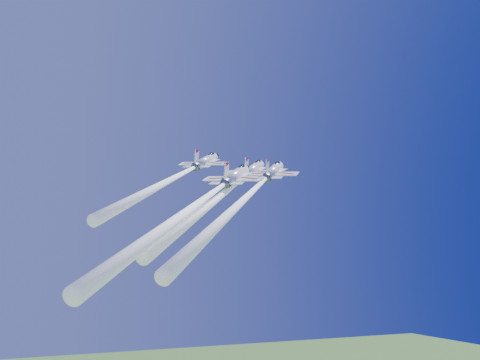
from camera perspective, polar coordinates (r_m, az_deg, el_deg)
name	(u,v)px	position (r m, az deg, el deg)	size (l,w,h in m)	color
jet_lead	(226,191)	(94.85, -1.50, -1.21)	(31.09, 40.11, 47.38)	white
jet_left	(176,177)	(94.24, -6.86, 0.32)	(25.66, 32.99, 37.12)	white
jet_right	(247,196)	(86.74, 0.77, -1.76)	(31.25, 40.38, 48.76)	white
jet_slot	(199,203)	(80.54, -4.37, -2.42)	(31.00, 39.96, 46.71)	white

